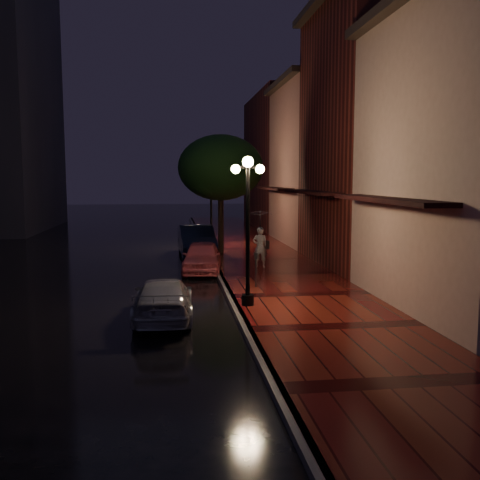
{
  "coord_description": "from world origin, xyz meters",
  "views": [
    {
      "loc": [
        -1.85,
        -20.16,
        3.85
      ],
      "look_at": [
        0.87,
        0.71,
        1.4
      ],
      "focal_mm": 40.0,
      "sensor_mm": 36.0,
      "label": 1
    }
  ],
  "objects_px": {
    "streetlamp_near": "(248,222)",
    "woman_with_umbrella": "(260,230)",
    "pink_car": "(202,257)",
    "silver_car": "(163,299)",
    "parking_meter": "(256,266)",
    "navy_car": "(197,241)",
    "street_tree": "(221,170)",
    "streetlamp_far": "(211,201)"
  },
  "relations": [
    {
      "from": "pink_car",
      "to": "navy_car",
      "type": "height_order",
      "value": "navy_car"
    },
    {
      "from": "pink_car",
      "to": "silver_car",
      "type": "relative_size",
      "value": 0.96
    },
    {
      "from": "pink_car",
      "to": "streetlamp_near",
      "type": "bearing_deg",
      "value": -75.37
    },
    {
      "from": "streetlamp_near",
      "to": "streetlamp_far",
      "type": "bearing_deg",
      "value": 90.0
    },
    {
      "from": "street_tree",
      "to": "pink_car",
      "type": "height_order",
      "value": "street_tree"
    },
    {
      "from": "navy_car",
      "to": "woman_with_umbrella",
      "type": "relative_size",
      "value": 1.95
    },
    {
      "from": "navy_car",
      "to": "streetlamp_near",
      "type": "bearing_deg",
      "value": -87.45
    },
    {
      "from": "streetlamp_near",
      "to": "woman_with_umbrella",
      "type": "height_order",
      "value": "streetlamp_near"
    },
    {
      "from": "pink_car",
      "to": "silver_car",
      "type": "distance_m",
      "value": 7.4
    },
    {
      "from": "streetlamp_far",
      "to": "navy_car",
      "type": "height_order",
      "value": "streetlamp_far"
    },
    {
      "from": "woman_with_umbrella",
      "to": "street_tree",
      "type": "bearing_deg",
      "value": -60.96
    },
    {
      "from": "woman_with_umbrella",
      "to": "pink_car",
      "type": "bearing_deg",
      "value": 11.65
    },
    {
      "from": "street_tree",
      "to": "woman_with_umbrella",
      "type": "xyz_separation_m",
      "value": [
        1.19,
        -4.6,
        -2.52
      ]
    },
    {
      "from": "parking_meter",
      "to": "navy_car",
      "type": "bearing_deg",
      "value": 103.63
    },
    {
      "from": "streetlamp_near",
      "to": "streetlamp_far",
      "type": "height_order",
      "value": "same"
    },
    {
      "from": "street_tree",
      "to": "parking_meter",
      "type": "height_order",
      "value": "street_tree"
    },
    {
      "from": "woman_with_umbrella",
      "to": "streetlamp_near",
      "type": "bearing_deg",
      "value": 91.84
    },
    {
      "from": "pink_car",
      "to": "silver_car",
      "type": "height_order",
      "value": "pink_car"
    },
    {
      "from": "street_tree",
      "to": "pink_car",
      "type": "bearing_deg",
      "value": -105.12
    },
    {
      "from": "streetlamp_near",
      "to": "parking_meter",
      "type": "xyz_separation_m",
      "value": [
        0.65,
        2.55,
        -1.74
      ]
    },
    {
      "from": "streetlamp_far",
      "to": "silver_car",
      "type": "distance_m",
      "value": 15.07
    },
    {
      "from": "silver_car",
      "to": "parking_meter",
      "type": "height_order",
      "value": "parking_meter"
    },
    {
      "from": "navy_car",
      "to": "street_tree",
      "type": "bearing_deg",
      "value": -3.4
    },
    {
      "from": "pink_car",
      "to": "parking_meter",
      "type": "relative_size",
      "value": 3.2
    },
    {
      "from": "pink_car",
      "to": "parking_meter",
      "type": "height_order",
      "value": "parking_meter"
    },
    {
      "from": "streetlamp_far",
      "to": "woman_with_umbrella",
      "type": "xyz_separation_m",
      "value": [
        1.44,
        -7.6,
        -0.87
      ]
    },
    {
      "from": "street_tree",
      "to": "silver_car",
      "type": "bearing_deg",
      "value": -102.92
    },
    {
      "from": "streetlamp_far",
      "to": "street_tree",
      "type": "distance_m",
      "value": 3.44
    },
    {
      "from": "pink_car",
      "to": "woman_with_umbrella",
      "type": "relative_size",
      "value": 1.56
    },
    {
      "from": "streetlamp_far",
      "to": "parking_meter",
      "type": "relative_size",
      "value": 3.69
    },
    {
      "from": "streetlamp_far",
      "to": "parking_meter",
      "type": "xyz_separation_m",
      "value": [
        0.65,
        -11.45,
        -1.74
      ]
    },
    {
      "from": "streetlamp_near",
      "to": "woman_with_umbrella",
      "type": "xyz_separation_m",
      "value": [
        1.44,
        6.4,
        -0.87
      ]
    },
    {
      "from": "streetlamp_far",
      "to": "woman_with_umbrella",
      "type": "bearing_deg",
      "value": -79.24
    },
    {
      "from": "streetlamp_near",
      "to": "street_tree",
      "type": "distance_m",
      "value": 11.12
    },
    {
      "from": "navy_car",
      "to": "silver_car",
      "type": "height_order",
      "value": "navy_car"
    },
    {
      "from": "streetlamp_far",
      "to": "street_tree",
      "type": "xyz_separation_m",
      "value": [
        0.26,
        -3.01,
        1.64
      ]
    },
    {
      "from": "pink_car",
      "to": "parking_meter",
      "type": "bearing_deg",
      "value": -61.68
    },
    {
      "from": "streetlamp_far",
      "to": "navy_car",
      "type": "xyz_separation_m",
      "value": [
        -0.95,
        -2.99,
        -1.83
      ]
    },
    {
      "from": "streetlamp_near",
      "to": "pink_car",
      "type": "relative_size",
      "value": 1.15
    },
    {
      "from": "pink_car",
      "to": "parking_meter",
      "type": "distance_m",
      "value": 4.28
    },
    {
      "from": "streetlamp_far",
      "to": "pink_car",
      "type": "relative_size",
      "value": 1.15
    },
    {
      "from": "silver_car",
      "to": "pink_car",
      "type": "bearing_deg",
      "value": -100.34
    }
  ]
}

